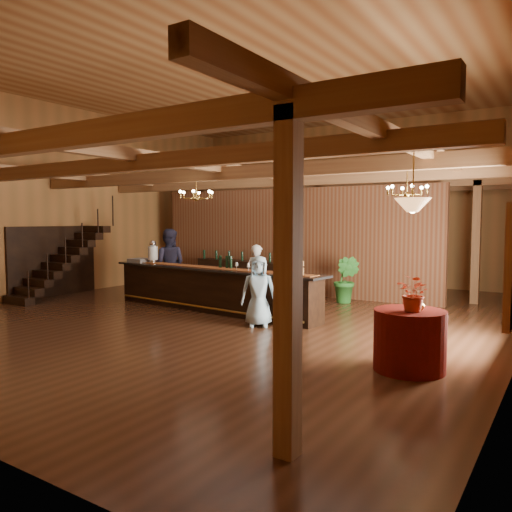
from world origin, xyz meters
The scene contains 27 objects.
floor centered at (0.00, 0.00, 0.00)m, with size 14.00×14.00×0.00m, color #3E2214.
ceiling centered at (0.00, 0.00, 5.50)m, with size 14.00×14.00×0.00m, color #AE7E48.
wall_back centered at (0.00, 7.00, 2.75)m, with size 12.00×0.10×5.50m, color #9F6633.
wall_left centered at (-6.00, 0.00, 2.75)m, with size 0.10×14.00×5.50m, color #9F6633.
beam_grid centered at (0.00, 0.51, 3.24)m, with size 11.90×13.90×0.39m.
support_posts centered at (0.00, -0.50, 1.60)m, with size 9.20×10.20×3.20m.
partition_wall centered at (-0.50, 3.50, 1.55)m, with size 9.00×0.18×3.10m, color brown.
staircase centered at (-5.45, -0.74, 1.00)m, with size 1.00×2.80×2.00m.
backroom_boxes centered at (-0.29, 5.50, 0.53)m, with size 4.10×0.60×1.10m.
tasting_bar centered at (-0.66, -0.02, 0.53)m, with size 6.26×1.38×1.05m.
beverage_dispenser centered at (-2.84, 0.25, 1.32)m, with size 0.26×0.26×0.60m.
glass_rack_tray centered at (-3.26, 0.19, 1.09)m, with size 0.50×0.50×0.10m, color gray.
raffle_drum centered at (1.79, -0.31, 1.21)m, with size 0.34×0.24×0.30m.
bar_bottle_0 centered at (-0.47, 0.08, 1.19)m, with size 0.07×0.07×0.30m, color black.
bar_bottle_1 centered at (-0.25, 0.06, 1.19)m, with size 0.07×0.07×0.30m, color black.
bar_bottle_2 centered at (-0.13, 0.05, 1.19)m, with size 0.07×0.07×0.30m, color black.
backbar_shelf centered at (-1.83, 3.01, 0.47)m, with size 3.35×0.52×0.94m, color black.
round_table centered at (4.71, -2.24, 0.44)m, with size 1.03×1.03×0.89m, color #640B09.
chandelier_left centered at (-0.71, -0.49, 2.77)m, with size 0.80×0.80×0.59m.
chandelier_right centered at (3.86, 0.40, 2.77)m, with size 0.80×0.80×0.59m.
pendant_lamp centered at (4.71, -2.24, 2.40)m, with size 0.52×0.52×0.90m.
bartender centered at (0.09, 0.84, 0.79)m, with size 0.58×0.38×1.58m, color white.
staff_second centered at (-2.73, 0.74, 0.97)m, with size 0.94×0.73×1.94m, color #27253C.
guest centered at (1.25, -0.91, 0.73)m, with size 0.71×0.46×1.46m, color #A4CCE1.
floor_plant centered at (1.65, 2.74, 0.62)m, with size 0.68×0.55×1.24m, color #297426.
table_flowers centered at (4.79, -2.33, 1.15)m, with size 0.48×0.41×0.53m, color #A9361B.
table_vase centered at (4.81, -2.21, 1.03)m, with size 0.14×0.14×0.29m, color #BF9441.
Camera 1 is at (6.69, -9.43, 2.20)m, focal length 35.00 mm.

